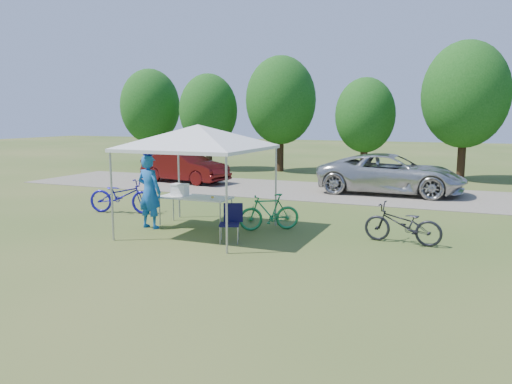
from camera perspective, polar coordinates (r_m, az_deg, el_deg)
ground at (r=12.80m, az=-6.44°, el=-4.63°), size 100.00×100.00×0.00m
gravel_strip at (r=20.04m, az=4.72°, el=0.24°), size 24.00×5.00×0.02m
canopy at (r=12.46m, az=-6.65°, el=7.32°), size 4.53×4.53×3.00m
treeline at (r=25.73m, az=8.40°, el=9.90°), size 24.89×4.28×6.30m
folding_table at (r=13.48m, az=-6.95°, el=-0.70°), size 1.94×0.81×0.80m
folding_chair at (r=11.77m, az=-2.86°, el=-3.13°), size 0.59×0.62×0.90m
cooler at (r=13.69m, az=-8.70°, el=0.27°), size 0.44×0.30×0.32m
ice_cream_cup at (r=13.17m, az=-5.00°, el=-0.59°), size 0.07×0.07×0.05m
cyclist at (r=13.36m, az=-12.09°, el=0.04°), size 0.76×0.54×1.94m
bike_blue at (r=15.73m, az=-15.10°, el=-0.39°), size 2.17×1.15×1.08m
bike_green at (r=12.91m, az=1.52°, el=-2.31°), size 1.56×1.26×0.95m
bike_dark at (r=12.02m, az=16.40°, el=-3.51°), size 1.84×0.83×0.94m
minivan at (r=19.62m, az=15.15°, el=2.04°), size 5.44×2.53×1.51m
sedan at (r=22.41m, az=-8.12°, el=2.84°), size 4.31×2.12×1.36m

